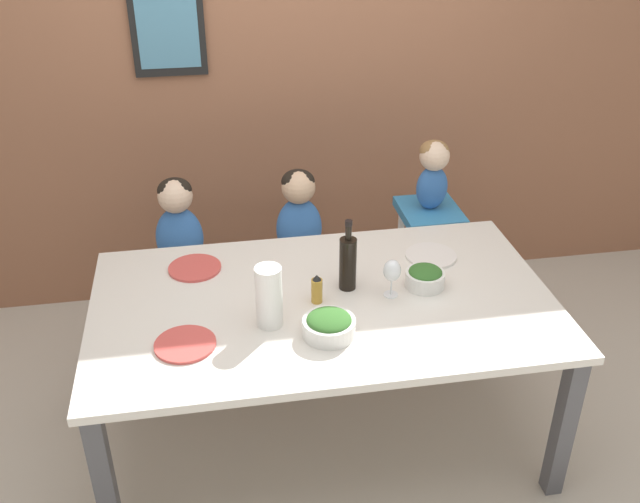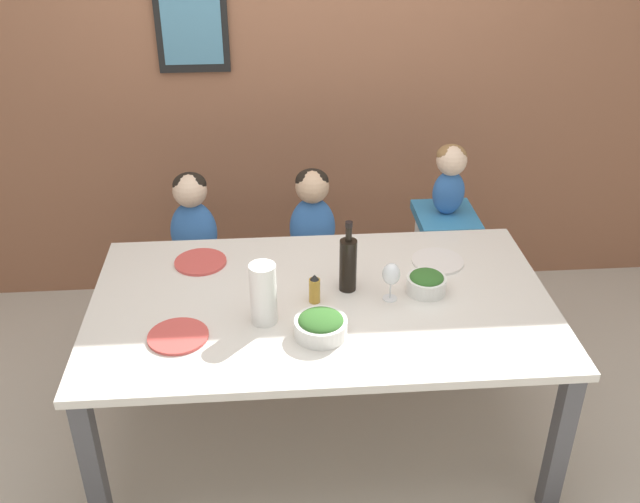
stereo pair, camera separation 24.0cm
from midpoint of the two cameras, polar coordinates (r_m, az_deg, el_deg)
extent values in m
plane|color=#BCB2A3|center=(3.39, -1.85, -14.29)|extent=(14.00, 14.00, 0.00)
cube|color=#8E5B42|center=(3.90, -5.10, 14.78)|extent=(10.00, 0.06, 2.70)
cube|color=black|center=(3.80, -13.95, 16.91)|extent=(0.37, 0.02, 0.47)
cube|color=teal|center=(3.79, -13.96, 16.87)|extent=(0.30, 0.00, 0.39)
cube|color=silver|center=(2.93, -2.08, -4.19)|extent=(1.89, 1.10, 0.03)
cube|color=#4C4C51|center=(2.84, -19.27, -17.37)|extent=(0.07, 0.07, 0.70)
cube|color=#4C4C51|center=(3.03, 16.75, -13.33)|extent=(0.07, 0.07, 0.70)
cube|color=#4C4C51|center=(3.57, -17.36, -5.91)|extent=(0.07, 0.07, 0.70)
cube|color=#4C4C51|center=(3.72, 10.58, -3.35)|extent=(0.07, 0.07, 0.70)
cylinder|color=silver|center=(3.77, -14.39, -5.89)|extent=(0.04, 0.04, 0.42)
cylinder|color=silver|center=(3.75, -10.26, -5.57)|extent=(0.04, 0.04, 0.42)
cylinder|color=silver|center=(4.00, -14.21, -3.64)|extent=(0.04, 0.04, 0.42)
cylinder|color=silver|center=(3.98, -10.32, -3.33)|extent=(0.04, 0.04, 0.42)
cube|color=#2D2D33|center=(3.75, -12.68, -1.60)|extent=(0.36, 0.42, 0.05)
cylinder|color=silver|center=(3.76, -5.18, -5.13)|extent=(0.04, 0.04, 0.42)
cylinder|color=silver|center=(3.78, -1.07, -4.75)|extent=(0.04, 0.04, 0.42)
cylinder|color=silver|center=(3.98, -5.54, -2.92)|extent=(0.04, 0.04, 0.42)
cylinder|color=silver|center=(4.00, -1.67, -2.57)|extent=(0.04, 0.04, 0.42)
cube|color=#2D2D33|center=(3.75, -3.47, -0.81)|extent=(0.36, 0.42, 0.05)
cylinder|color=silver|center=(3.81, 5.47, -2.52)|extent=(0.04, 0.04, 0.65)
cylinder|color=silver|center=(3.87, 8.77, -2.19)|extent=(0.04, 0.04, 0.65)
cylinder|color=silver|center=(4.00, 4.64, -0.78)|extent=(0.04, 0.04, 0.65)
cylinder|color=silver|center=(4.06, 7.80, -0.49)|extent=(0.04, 0.04, 0.65)
cube|color=teal|center=(3.77, 6.98, 3.07)|extent=(0.31, 0.36, 0.05)
ellipsoid|color=#3366B2|center=(3.65, -13.02, 1.00)|extent=(0.24, 0.16, 0.34)
sphere|color=beige|center=(3.55, -13.44, 4.30)|extent=(0.17, 0.17, 0.17)
ellipsoid|color=black|center=(3.55, -13.48, 4.74)|extent=(0.17, 0.16, 0.12)
ellipsoid|color=#3366B2|center=(3.66, -3.57, 1.81)|extent=(0.24, 0.16, 0.34)
sphere|color=#D6AD89|center=(3.55, -3.68, 5.13)|extent=(0.17, 0.17, 0.17)
ellipsoid|color=black|center=(3.55, -3.71, 5.57)|extent=(0.17, 0.16, 0.12)
ellipsoid|color=#3366B2|center=(3.71, 7.11, 5.05)|extent=(0.16, 0.11, 0.24)
sphere|color=beige|center=(3.64, 7.28, 7.57)|extent=(0.15, 0.15, 0.15)
ellipsoid|color=olive|center=(3.64, 7.27, 7.95)|extent=(0.15, 0.15, 0.11)
cylinder|color=black|center=(2.94, -0.10, -1.05)|extent=(0.07, 0.07, 0.23)
cylinder|color=black|center=(2.86, -0.10, 1.65)|extent=(0.03, 0.03, 0.09)
cylinder|color=black|center=(2.84, -0.10, 2.23)|extent=(0.03, 0.03, 0.02)
cylinder|color=white|center=(2.73, -6.63, -3.66)|extent=(0.10, 0.10, 0.25)
cylinder|color=white|center=(2.95, 3.37, -3.51)|extent=(0.06, 0.06, 0.00)
cylinder|color=white|center=(2.93, 3.39, -2.92)|extent=(0.01, 0.01, 0.07)
ellipsoid|color=white|center=(2.89, 3.43, -1.58)|extent=(0.07, 0.07, 0.09)
cylinder|color=white|center=(2.71, -1.83, -6.15)|extent=(0.20, 0.20, 0.07)
ellipsoid|color=#336628|center=(2.69, -1.84, -5.57)|extent=(0.17, 0.17, 0.05)
cylinder|color=white|center=(3.01, 6.13, -2.27)|extent=(0.17, 0.17, 0.07)
ellipsoid|color=#336628|center=(2.99, 6.17, -1.72)|extent=(0.14, 0.14, 0.05)
cylinder|color=#D14C47|center=(2.74, -13.24, -7.30)|extent=(0.23, 0.23, 0.01)
cylinder|color=#D14C47|center=(3.19, -12.13, -1.34)|extent=(0.23, 0.23, 0.01)
cylinder|color=silver|center=(3.23, 6.78, -0.39)|extent=(0.23, 0.23, 0.01)
cylinder|color=#BC8E33|center=(2.88, -2.65, -3.22)|extent=(0.05, 0.05, 0.10)
cone|color=black|center=(2.85, -2.68, -2.14)|extent=(0.04, 0.04, 0.02)
camera|label=1|loc=(0.12, -92.37, -1.36)|focal=40.00mm
camera|label=2|loc=(0.12, 87.63, 1.36)|focal=40.00mm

